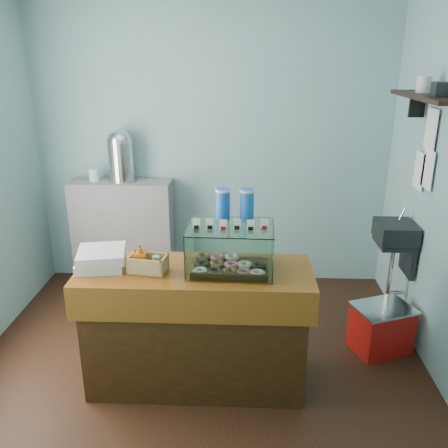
{
  "coord_description": "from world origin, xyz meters",
  "views": [
    {
      "loc": [
        0.33,
        -3.16,
        2.28
      ],
      "look_at": [
        0.19,
        -0.15,
        1.2
      ],
      "focal_mm": 38.0,
      "sensor_mm": 36.0,
      "label": 1
    }
  ],
  "objects_px": {
    "display_case": "(231,244)",
    "red_cooler": "(381,328)",
    "coffee_urn": "(121,154)",
    "counter": "(196,326)"
  },
  "relations": [
    {
      "from": "display_case",
      "to": "coffee_urn",
      "type": "relative_size",
      "value": 1.15
    },
    {
      "from": "display_case",
      "to": "coffee_urn",
      "type": "xyz_separation_m",
      "value": [
        -1.12,
        1.55,
        0.29
      ]
    },
    {
      "from": "coffee_urn",
      "to": "display_case",
      "type": "bearing_deg",
      "value": -54.16
    },
    {
      "from": "display_case",
      "to": "red_cooler",
      "type": "bearing_deg",
      "value": 20.81
    },
    {
      "from": "coffee_urn",
      "to": "red_cooler",
      "type": "bearing_deg",
      "value": -25.97
    },
    {
      "from": "counter",
      "to": "coffee_urn",
      "type": "relative_size",
      "value": 3.15
    },
    {
      "from": "display_case",
      "to": "red_cooler",
      "type": "distance_m",
      "value": 1.55
    },
    {
      "from": "counter",
      "to": "red_cooler",
      "type": "relative_size",
      "value": 2.98
    },
    {
      "from": "display_case",
      "to": "red_cooler",
      "type": "xyz_separation_m",
      "value": [
        1.21,
        0.42,
        -0.88
      ]
    },
    {
      "from": "display_case",
      "to": "coffee_urn",
      "type": "bearing_deg",
      "value": 127.64
    }
  ]
}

